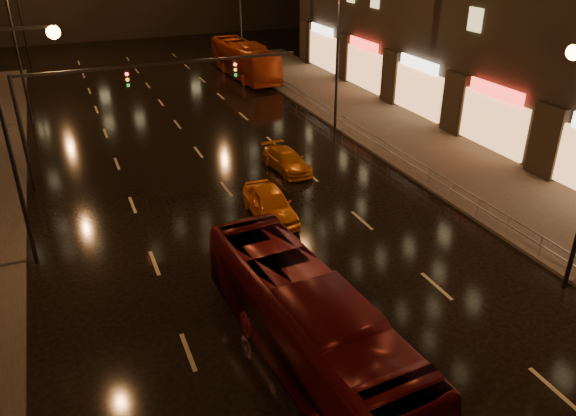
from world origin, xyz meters
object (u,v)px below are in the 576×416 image
(bus_curb, at_px, (244,60))
(taxi_far, at_px, (287,160))
(taxi_near, at_px, (270,204))
(bus_red, at_px, (309,325))

(bus_curb, relative_size, taxi_far, 2.83)
(bus_curb, relative_size, taxi_near, 2.60)
(bus_curb, height_order, taxi_near, bus_curb)
(bus_red, xyz_separation_m, taxi_near, (2.51, 10.00, -0.79))
(bus_red, relative_size, taxi_near, 2.50)
(bus_red, xyz_separation_m, taxi_far, (5.56, 15.23, -0.96))
(bus_red, relative_size, taxi_far, 2.72)
(taxi_near, xyz_separation_m, taxi_far, (3.04, 5.23, -0.17))
(bus_curb, distance_m, taxi_near, 28.67)
(bus_red, distance_m, bus_curb, 38.96)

